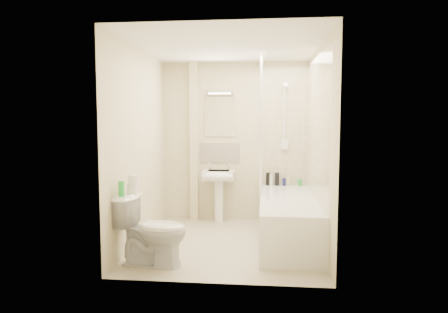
# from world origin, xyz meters

# --- Properties ---
(floor) EXTENTS (2.50, 2.50, 0.00)m
(floor) POSITION_xyz_m (0.00, 0.00, 0.00)
(floor) COLOR beige
(floor) RESTS_ON ground
(wall_back) EXTENTS (2.20, 0.02, 2.40)m
(wall_back) POSITION_xyz_m (0.00, 1.25, 1.20)
(wall_back) COLOR beige
(wall_back) RESTS_ON ground
(wall_left) EXTENTS (0.02, 2.50, 2.40)m
(wall_left) POSITION_xyz_m (-1.10, 0.00, 1.20)
(wall_left) COLOR beige
(wall_left) RESTS_ON ground
(wall_right) EXTENTS (0.02, 2.50, 2.40)m
(wall_right) POSITION_xyz_m (1.10, 0.00, 1.20)
(wall_right) COLOR beige
(wall_right) RESTS_ON ground
(ceiling) EXTENTS (2.20, 2.50, 0.02)m
(ceiling) POSITION_xyz_m (0.00, 0.00, 2.40)
(ceiling) COLOR white
(ceiling) RESTS_ON wall_back
(tile_back) EXTENTS (0.70, 0.01, 1.75)m
(tile_back) POSITION_xyz_m (0.75, 1.24, 1.42)
(tile_back) COLOR beige
(tile_back) RESTS_ON wall_back
(tile_right) EXTENTS (0.01, 2.10, 1.75)m
(tile_right) POSITION_xyz_m (1.09, 0.20, 1.42)
(tile_right) COLOR beige
(tile_right) RESTS_ON wall_right
(pipe_boxing) EXTENTS (0.12, 0.12, 2.40)m
(pipe_boxing) POSITION_xyz_m (-0.62, 1.19, 1.20)
(pipe_boxing) COLOR beige
(pipe_boxing) RESTS_ON ground
(splashback) EXTENTS (0.60, 0.02, 0.30)m
(splashback) POSITION_xyz_m (-0.23, 1.24, 1.03)
(splashback) COLOR beige
(splashback) RESTS_ON wall_back
(mirror) EXTENTS (0.46, 0.01, 0.60)m
(mirror) POSITION_xyz_m (-0.23, 1.24, 1.58)
(mirror) COLOR white
(mirror) RESTS_ON wall_back
(strip_light) EXTENTS (0.42, 0.07, 0.07)m
(strip_light) POSITION_xyz_m (-0.23, 1.22, 1.95)
(strip_light) COLOR silver
(strip_light) RESTS_ON wall_back
(bathtub) EXTENTS (0.70, 2.10, 0.55)m
(bathtub) POSITION_xyz_m (0.75, 0.20, 0.29)
(bathtub) COLOR white
(bathtub) RESTS_ON ground
(shower_screen) EXTENTS (0.04, 0.92, 1.80)m
(shower_screen) POSITION_xyz_m (0.40, 0.80, 1.45)
(shower_screen) COLOR white
(shower_screen) RESTS_ON bathtub
(shower_fixture) EXTENTS (0.10, 0.16, 0.99)m
(shower_fixture) POSITION_xyz_m (0.75, 1.19, 1.55)
(shower_fixture) COLOR white
(shower_fixture) RESTS_ON wall_back
(pedestal_sink) EXTENTS (0.46, 0.44, 0.89)m
(pedestal_sink) POSITION_xyz_m (-0.23, 1.01, 0.62)
(pedestal_sink) COLOR white
(pedestal_sink) RESTS_ON ground
(bottle_black_a) EXTENTS (0.06, 0.06, 0.19)m
(bottle_black_a) POSITION_xyz_m (0.51, 1.16, 0.65)
(bottle_black_a) COLOR black
(bottle_black_a) RESTS_ON bathtub
(bottle_white_a) EXTENTS (0.06, 0.06, 0.17)m
(bottle_white_a) POSITION_xyz_m (0.55, 1.16, 0.64)
(bottle_white_a) COLOR white
(bottle_white_a) RESTS_ON bathtub
(bottle_black_b) EXTENTS (0.06, 0.06, 0.19)m
(bottle_black_b) POSITION_xyz_m (0.64, 1.16, 0.65)
(bottle_black_b) COLOR black
(bottle_black_b) RESTS_ON bathtub
(bottle_blue) EXTENTS (0.05, 0.05, 0.11)m
(bottle_blue) POSITION_xyz_m (0.75, 1.16, 0.61)
(bottle_blue) COLOR #131556
(bottle_blue) RESTS_ON bathtub
(bottle_cream) EXTENTS (0.05, 0.05, 0.18)m
(bottle_cream) POSITION_xyz_m (0.81, 1.16, 0.64)
(bottle_cream) COLOR beige
(bottle_cream) RESTS_ON bathtub
(bottle_green) EXTENTS (0.06, 0.06, 0.10)m
(bottle_green) POSITION_xyz_m (0.98, 1.16, 0.60)
(bottle_green) COLOR green
(bottle_green) RESTS_ON bathtub
(toilet) EXTENTS (0.56, 0.81, 0.74)m
(toilet) POSITION_xyz_m (-0.72, -0.81, 0.37)
(toilet) COLOR white
(toilet) RESTS_ON ground
(toilet_roll_lower) EXTENTS (0.12, 0.12, 0.11)m
(toilet_roll_lower) POSITION_xyz_m (-0.96, -0.71, 0.79)
(toilet_roll_lower) COLOR white
(toilet_roll_lower) RESTS_ON toilet
(toilet_roll_upper) EXTENTS (0.11, 0.11, 0.10)m
(toilet_roll_upper) POSITION_xyz_m (-0.94, -0.74, 0.89)
(toilet_roll_upper) COLOR white
(toilet_roll_upper) RESTS_ON toilet_roll_lower
(green_bottle) EXTENTS (0.06, 0.06, 0.16)m
(green_bottle) POSITION_xyz_m (-1.01, -0.91, 0.82)
(green_bottle) COLOR green
(green_bottle) RESTS_ON toilet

